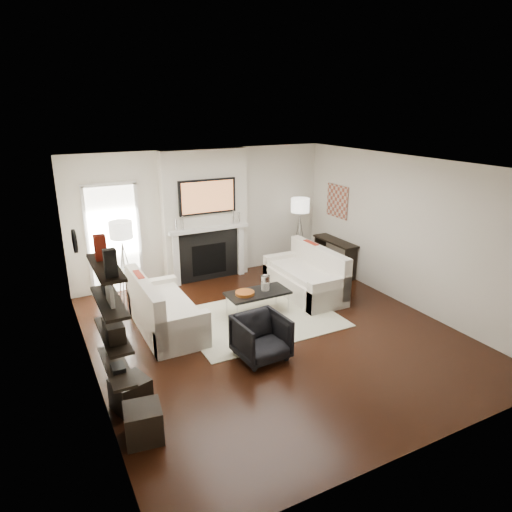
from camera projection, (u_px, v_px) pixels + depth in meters
name	position (u px, v px, depth m)	size (l,w,h in m)	color
room_envelope	(274.00, 255.00, 6.97)	(6.00, 6.00, 6.00)	black
chimney_breast	(205.00, 216.00, 9.39)	(1.80, 0.25, 2.70)	silver
fireplace_surround	(209.00, 256.00, 9.54)	(1.30, 0.02, 1.04)	black
firebox	(209.00, 259.00, 9.56)	(0.75, 0.02, 0.65)	black
mantel_pilaster_l	(176.00, 260.00, 9.19)	(0.12, 0.08, 1.10)	white
mantel_pilaster_r	(241.00, 250.00, 9.82)	(0.12, 0.08, 1.10)	white
mantel_shelf	(209.00, 229.00, 9.31)	(1.70, 0.18, 0.07)	white
tv_body	(207.00, 197.00, 9.12)	(1.20, 0.06, 0.70)	black
tv_screen	(208.00, 197.00, 9.09)	(1.10, 0.01, 0.62)	#BF723F
candlestick_l_tall	(183.00, 223.00, 9.02)	(0.04, 0.04, 0.30)	silver
candlestick_l_short	(176.00, 225.00, 8.97)	(0.04, 0.04, 0.24)	silver
candlestick_r_tall	(233.00, 217.00, 9.50)	(0.04, 0.04, 0.30)	silver
candlestick_r_short	(239.00, 218.00, 9.56)	(0.04, 0.04, 0.24)	silver
hallway_panel	(114.00, 240.00, 8.77)	(0.90, 0.02, 2.10)	white
door_trim_l	(88.00, 244.00, 8.54)	(0.06, 0.06, 2.16)	white
door_trim_r	(139.00, 237.00, 8.96)	(0.06, 0.06, 2.16)	white
door_trim_top	(108.00, 184.00, 8.41)	(1.02, 0.06, 0.06)	white
rug	(260.00, 318.00, 7.91)	(2.60, 2.00, 0.01)	beige
loveseat_left_base	(167.00, 318.00, 7.46)	(0.85, 1.80, 0.42)	white
loveseat_left_back	(145.00, 304.00, 7.21)	(0.18, 1.80, 0.80)	white
loveseat_left_arm_n	(183.00, 334.00, 6.75)	(0.85, 0.18, 0.60)	white
loveseat_left_arm_s	(153.00, 295.00, 8.11)	(0.85, 0.18, 0.60)	white
loveseat_left_cushion	(169.00, 303.00, 7.40)	(0.63, 1.44, 0.10)	white
pillow_left_orange	(140.00, 286.00, 7.40)	(0.10, 0.42, 0.42)	maroon
pillow_left_charcoal	(149.00, 300.00, 6.90)	(0.10, 0.40, 0.40)	black
loveseat_right_base	(304.00, 284.00, 8.86)	(0.85, 1.80, 0.42)	white
loveseat_right_back	(319.00, 266.00, 8.90)	(0.18, 1.80, 0.80)	white
loveseat_right_arm_n	(329.00, 295.00, 8.15)	(0.85, 0.18, 0.60)	white
loveseat_right_arm_s	(283.00, 267.00, 9.51)	(0.85, 0.18, 0.60)	white
loveseat_right_cushion	(302.00, 272.00, 8.75)	(0.63, 1.44, 0.10)	white
pillow_right_orange	(311.00, 252.00, 9.09)	(0.10, 0.42, 0.42)	maroon
pillow_right_charcoal	(328.00, 261.00, 8.59)	(0.10, 0.40, 0.40)	black
coffee_table	(258.00, 293.00, 7.97)	(1.10, 0.55, 0.04)	black
coffee_leg_nw	(237.00, 314.00, 7.63)	(0.02, 0.02, 0.38)	silver
coffee_leg_ne	(288.00, 303.00, 8.07)	(0.02, 0.02, 0.38)	silver
coffee_leg_sw	(227.00, 305.00, 8.00)	(0.02, 0.02, 0.38)	silver
coffee_leg_se	(276.00, 294.00, 8.44)	(0.02, 0.02, 0.38)	silver
hurricane_glass	(265.00, 283.00, 7.98)	(0.16, 0.16, 0.27)	white
hurricane_candle	(265.00, 286.00, 8.00)	(0.09, 0.09, 0.14)	white
copper_bowl	(245.00, 293.00, 7.84)	(0.33, 0.33, 0.06)	#CD6722
armchair	(261.00, 336.00, 6.58)	(0.70, 0.65, 0.72)	black
lamp_left_post	(125.00, 275.00, 8.22)	(0.02, 0.02, 1.20)	silver
lamp_left_shade	(121.00, 230.00, 7.96)	(0.40, 0.40, 0.30)	white
lamp_left_leg_a	(131.00, 274.00, 8.27)	(0.02, 0.02, 1.25)	silver
lamp_left_leg_b	(121.00, 274.00, 8.28)	(0.02, 0.02, 1.25)	silver
lamp_left_leg_c	(123.00, 278.00, 8.12)	(0.02, 0.02, 1.25)	silver
lamp_right_post	(299.00, 243.00, 10.17)	(0.02, 0.02, 1.20)	silver
lamp_right_shade	(300.00, 205.00, 9.91)	(0.40, 0.40, 0.30)	white
lamp_right_leg_a	(303.00, 242.00, 10.22)	(0.02, 0.02, 1.25)	silver
lamp_right_leg_b	(295.00, 242.00, 10.23)	(0.02, 0.02, 1.25)	silver
lamp_right_leg_c	(299.00, 244.00, 10.07)	(0.02, 0.02, 1.25)	silver
console_top	(335.00, 241.00, 9.83)	(0.35, 1.20, 0.04)	black
console_leg_n	(350.00, 265.00, 9.48)	(0.30, 0.04, 0.71)	black
console_leg_s	(320.00, 251.00, 10.41)	(0.30, 0.04, 0.71)	black
wall_art	(337.00, 201.00, 9.82)	(0.03, 0.70, 0.70)	#9B654D
shelf_bottom	(116.00, 366.00, 5.19)	(0.25, 1.00, 0.04)	black
shelf_lower	(113.00, 335.00, 5.06)	(0.25, 1.00, 0.04)	black
shelf_upper	(109.00, 302.00, 4.93)	(0.25, 1.00, 0.04)	black
shelf_top	(105.00, 267.00, 4.81)	(0.25, 1.00, 0.04)	black
decor_magfile_a	(110.00, 263.00, 4.46)	(0.12, 0.10, 0.28)	black
decor_magfile_b	(100.00, 248.00, 4.94)	(0.12, 0.10, 0.28)	maroon
decor_frame_a	(110.00, 294.00, 4.82)	(0.04, 0.30, 0.22)	white
decor_frame_b	(104.00, 284.00, 5.13)	(0.04, 0.22, 0.18)	black
decor_wine_rack	(115.00, 332.00, 4.87)	(0.18, 0.25, 0.20)	black
decor_box_small	(109.00, 322.00, 5.18)	(0.15, 0.12, 0.12)	black
decor_books	(118.00, 367.00, 5.08)	(0.14, 0.20, 0.05)	black
decor_box_tall	(110.00, 346.00, 5.42)	(0.10, 0.10, 0.18)	white
clock_rim	(74.00, 241.00, 6.42)	(0.34, 0.34, 0.04)	black
clock_face	(76.00, 241.00, 6.43)	(0.29, 0.29, 0.01)	white
ottoman_near	(131.00, 394.00, 5.52)	(0.40, 0.40, 0.40)	black
ottoman_far	(143.00, 423.00, 5.01)	(0.40, 0.40, 0.40)	black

